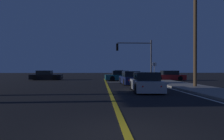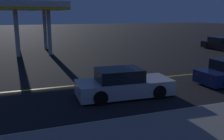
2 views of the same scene
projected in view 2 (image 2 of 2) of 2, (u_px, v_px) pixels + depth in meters
sidewalk_right at (201, 129)px, 8.29m from camera, size 3.20×38.81×0.15m
lane_line_center at (123, 81)px, 14.51m from camera, size 0.20×36.65×0.01m
lane_line_edge_right at (170, 111)px, 10.00m from camera, size 0.16×36.65×0.01m
car_side_waiting_silver at (123, 84)px, 11.74m from camera, size 2.03×4.56×1.34m
car_lead_oncoming_black at (220, 44)px, 26.94m from camera, size 4.43×1.93×1.34m
gas_station_canopy at (31, 8)px, 24.26m from camera, size 7.85×6.34×4.89m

